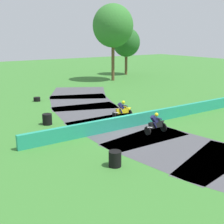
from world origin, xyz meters
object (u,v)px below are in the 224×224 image
object	(u,v)px
motorcycle_lead_yellow	(123,110)
tire_stack_mid_b	(115,159)
motorcycle_chase_black	(156,124)
tire_stack_mid_a	(47,119)
tire_stack_near	(37,99)

from	to	relation	value
motorcycle_lead_yellow	tire_stack_mid_b	xyz separation A→B (m)	(-5.52, -6.96, -0.26)
motorcycle_lead_yellow	motorcycle_chase_black	distance (m)	4.25
motorcycle_chase_black	motorcycle_lead_yellow	bearing A→B (deg)	85.81
motorcycle_chase_black	tire_stack_mid_a	xyz separation A→B (m)	(-5.36, 5.90, -0.26)
tire_stack_near	tire_stack_mid_a	size ratio (longest dim) A/B	0.82
tire_stack_near	tire_stack_mid_b	world-z (taller)	tire_stack_mid_b
tire_stack_mid_b	motorcycle_lead_yellow	bearing A→B (deg)	51.57
tire_stack_mid_b	motorcycle_chase_black	bearing A→B (deg)	27.59
motorcycle_lead_yellow	tire_stack_mid_a	xyz separation A→B (m)	(-5.67, 1.66, -0.26)
motorcycle_chase_black	tire_stack_near	bearing A→B (deg)	103.19
motorcycle_lead_yellow	tire_stack_near	bearing A→B (deg)	110.24
tire_stack_mid_a	motorcycle_chase_black	bearing A→B (deg)	-47.74
motorcycle_chase_black	tire_stack_mid_a	size ratio (longest dim) A/B	2.11
motorcycle_chase_black	tire_stack_mid_b	world-z (taller)	motorcycle_chase_black
motorcycle_lead_yellow	tire_stack_near	size ratio (longest dim) A/B	2.60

